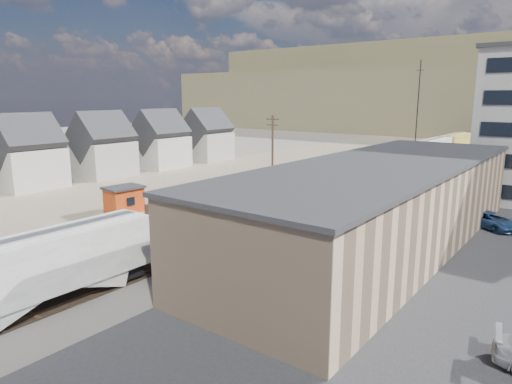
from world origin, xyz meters
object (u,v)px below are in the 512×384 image
Objects in this scene: utility_pole_north at (273,148)px; maintenance_shed at (124,199)px; freight_train at (341,177)px; parked_car_blue at (491,221)px.

utility_pole_north reaches higher than maintenance_shed.
freight_train is 11.97× the size of utility_pole_north.
freight_train is 26.22m from maintenance_shed.
utility_pole_north is 31.09m from parked_car_blue.
parked_car_blue is at bearing -9.97° from freight_train.
freight_train reaches higher than maintenance_shed.
maintenance_shed reaches higher than parked_car_blue.
freight_train is at bearing 53.02° from maintenance_shed.
freight_train is at bearing 109.62° from parked_car_blue.
utility_pole_north is at bearing 168.41° from freight_train.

